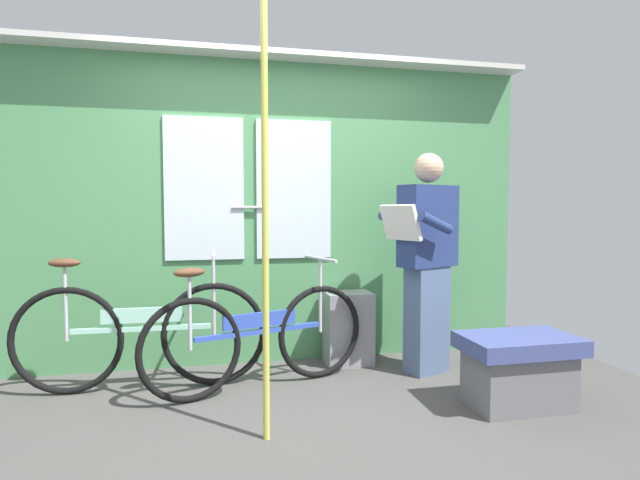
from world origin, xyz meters
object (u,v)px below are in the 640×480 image
passenger_reading_newspaper (427,258)px  handrail_pole (265,216)px  bicycle_leaning_behind (141,334)px  bicycle_near_door (259,337)px  bench_seat_corner (518,369)px  trash_bin_by_wall (348,328)px

passenger_reading_newspaper → handrail_pole: bearing=11.3°
bicycle_leaning_behind → passenger_reading_newspaper: bearing=-0.6°
bicycle_leaning_behind → passenger_reading_newspaper: size_ratio=1.02×
passenger_reading_newspaper → bicycle_leaning_behind: bearing=-24.0°
bicycle_near_door → bicycle_leaning_behind: size_ratio=0.93×
bicycle_leaning_behind → bench_seat_corner: size_ratio=2.40×
handrail_pole → bench_seat_corner: size_ratio=3.43×
passenger_reading_newspaper → trash_bin_by_wall: passenger_reading_newspaper is taller
handrail_pole → bench_seat_corner: 1.85m
trash_bin_by_wall → bicycle_leaning_behind: bearing=-170.1°
bicycle_near_door → handrail_pole: size_ratio=0.65×
bicycle_near_door → trash_bin_by_wall: (0.75, 0.43, -0.08)m
bicycle_near_door → bench_seat_corner: (1.55, -0.66, -0.12)m
bicycle_near_door → handrail_pole: bearing=-110.1°
bicycle_leaning_behind → handrail_pole: 1.44m
bicycle_leaning_behind → passenger_reading_newspaper: (2.05, -0.07, 0.49)m
passenger_reading_newspaper → handrail_pole: (-1.30, -0.85, 0.33)m
bicycle_near_door → bench_seat_corner: size_ratio=2.24×
trash_bin_by_wall → bench_seat_corner: trash_bin_by_wall is taller
handrail_pole → bench_seat_corner: bearing=3.7°
bicycle_near_door → passenger_reading_newspaper: size_ratio=0.95×
handrail_pole → bicycle_near_door: bearing=87.6°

